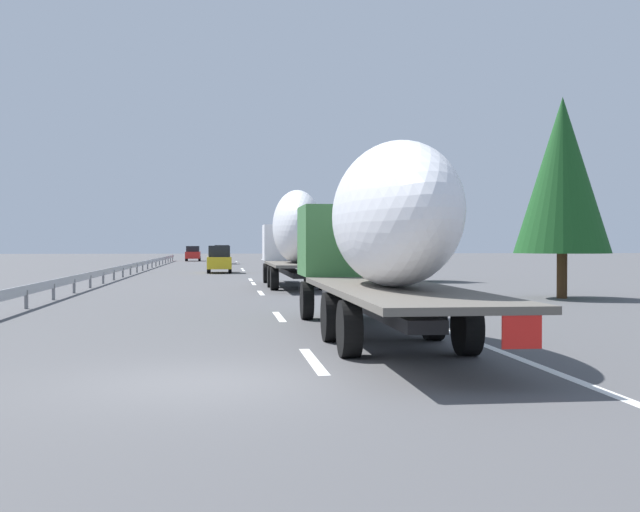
% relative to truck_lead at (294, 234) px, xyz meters
% --- Properties ---
extents(ground_plane, '(260.00, 260.00, 0.00)m').
position_rel_truck_lead_xyz_m(ground_plane, '(13.96, 3.60, -2.54)').
color(ground_plane, '#4C4C4F').
extents(lane_stripe_0, '(3.20, 0.20, 0.01)m').
position_rel_truck_lead_xyz_m(lane_stripe_0, '(-24.04, 1.80, -2.54)').
color(lane_stripe_0, white).
rests_on(lane_stripe_0, ground_plane).
extents(lane_stripe_1, '(3.20, 0.20, 0.01)m').
position_rel_truck_lead_xyz_m(lane_stripe_1, '(-15.40, 1.80, -2.54)').
color(lane_stripe_1, white).
rests_on(lane_stripe_1, ground_plane).
extents(lane_stripe_2, '(3.20, 0.20, 0.01)m').
position_rel_truck_lead_xyz_m(lane_stripe_2, '(-4.25, 1.80, -2.54)').
color(lane_stripe_2, white).
rests_on(lane_stripe_2, ground_plane).
extents(lane_stripe_3, '(3.20, 0.20, 0.01)m').
position_rel_truck_lead_xyz_m(lane_stripe_3, '(3.88, 1.80, -2.54)').
color(lane_stripe_3, white).
rests_on(lane_stripe_3, ground_plane).
extents(lane_stripe_4, '(3.20, 0.20, 0.01)m').
position_rel_truck_lead_xyz_m(lane_stripe_4, '(8.49, 1.80, -2.54)').
color(lane_stripe_4, white).
rests_on(lane_stripe_4, ground_plane).
extents(lane_stripe_5, '(3.20, 0.20, 0.01)m').
position_rel_truck_lead_xyz_m(lane_stripe_5, '(25.12, 1.80, -2.54)').
color(lane_stripe_5, white).
rests_on(lane_stripe_5, ground_plane).
extents(lane_stripe_6, '(3.20, 0.20, 0.01)m').
position_rel_truck_lead_xyz_m(lane_stripe_6, '(29.51, 1.80, -2.54)').
color(lane_stripe_6, white).
rests_on(lane_stripe_6, ground_plane).
extents(lane_stripe_7, '(3.20, 0.20, 0.01)m').
position_rel_truck_lead_xyz_m(lane_stripe_7, '(52.09, 1.80, -2.54)').
color(lane_stripe_7, white).
rests_on(lane_stripe_7, ground_plane).
extents(lane_stripe_8, '(3.20, 0.20, 0.01)m').
position_rel_truck_lead_xyz_m(lane_stripe_8, '(59.03, 1.80, -2.54)').
color(lane_stripe_8, white).
rests_on(lane_stripe_8, ground_plane).
extents(lane_stripe_9, '(3.20, 0.20, 0.01)m').
position_rel_truck_lead_xyz_m(lane_stripe_9, '(53.10, 1.80, -2.54)').
color(lane_stripe_9, white).
rests_on(lane_stripe_9, ground_plane).
extents(edge_line_right, '(110.00, 0.20, 0.01)m').
position_rel_truck_lead_xyz_m(edge_line_right, '(18.96, -1.90, -2.54)').
color(edge_line_right, white).
rests_on(edge_line_right, ground_plane).
extents(truck_lead, '(12.66, 2.55, 4.56)m').
position_rel_truck_lead_xyz_m(truck_lead, '(0.00, 0.00, 0.00)').
color(truck_lead, silver).
rests_on(truck_lead, ground_plane).
extents(truck_trailing, '(13.83, 2.55, 4.09)m').
position_rel_truck_lead_xyz_m(truck_trailing, '(-20.96, -0.00, -0.18)').
color(truck_trailing, '#387038').
rests_on(truck_trailing, ground_plane).
extents(car_yellow_coupe, '(4.41, 1.74, 1.97)m').
position_rel_truck_lead_xyz_m(car_yellow_coupe, '(20.06, 3.66, -1.56)').
color(car_yellow_coupe, gold).
rests_on(car_yellow_coupe, ground_plane).
extents(car_red_compact, '(4.02, 1.81, 1.87)m').
position_rel_truck_lead_xyz_m(car_red_compact, '(61.96, 7.12, -1.60)').
color(car_red_compact, red).
rests_on(car_red_compact, ground_plane).
extents(car_silver_hatch, '(4.21, 1.74, 1.99)m').
position_rel_truck_lead_xyz_m(car_silver_hatch, '(47.00, 3.54, -1.56)').
color(car_silver_hatch, '#ADB2B7').
rests_on(car_silver_hatch, ground_plane).
extents(road_sign, '(0.10, 0.90, 3.35)m').
position_rel_truck_lead_xyz_m(road_sign, '(23.76, -3.10, -0.23)').
color(road_sign, gray).
rests_on(road_sign, ground_plane).
extents(tree_0, '(3.64, 3.64, 7.67)m').
position_rel_truck_lead_xyz_m(tree_0, '(-8.93, -9.44, 2.14)').
color(tree_0, '#472D19').
rests_on(tree_0, ground_plane).
extents(tree_1, '(3.25, 3.25, 5.89)m').
position_rel_truck_lead_xyz_m(tree_1, '(5.85, -7.31, 1.34)').
color(tree_1, '#472D19').
rests_on(tree_1, ground_plane).
extents(tree_2, '(2.55, 2.55, 5.23)m').
position_rel_truck_lead_xyz_m(tree_2, '(4.83, -6.79, 0.74)').
color(tree_2, '#472D19').
rests_on(tree_2, ground_plane).
extents(guardrail_median, '(94.00, 0.10, 0.76)m').
position_rel_truck_lead_xyz_m(guardrail_median, '(16.96, 9.60, -1.96)').
color(guardrail_median, '#9EA0A5').
rests_on(guardrail_median, ground_plane).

